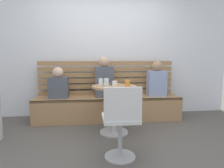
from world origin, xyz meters
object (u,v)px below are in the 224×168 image
cup_tumbler_orange (128,83)px  cup_glass_tall (106,82)px  cafe_table (114,100)px  cup_water_clear (101,82)px  white_chair (121,120)px  person_child_left (58,85)px  booth_bench (108,108)px  phone_on_table (113,84)px  person_adult (104,79)px  person_child_middle (157,81)px  cup_ceramic_white (115,83)px

cup_tumbler_orange → cup_glass_tall: bearing=162.0°
cafe_table → cup_water_clear: cup_water_clear is taller
white_chair → cup_water_clear: (-0.18, 0.88, 0.33)m
person_child_left → cup_water_clear: (0.73, -0.59, 0.11)m
booth_bench → phone_on_table: phone_on_table is taller
person_adult → person_child_middle: size_ratio=1.12×
person_child_middle → cup_glass_tall: size_ratio=5.56×
person_child_middle → cup_water_clear: 1.25m
booth_bench → person_child_left: size_ratio=4.79×
cafe_table → person_child_middle: (0.90, 0.66, 0.22)m
white_chair → booth_bench: bearing=90.4°
person_child_middle → white_chair: bearing=-121.9°
booth_bench → person_child_left: 1.01m
cup_water_clear → cup_glass_tall: (0.08, -0.10, 0.01)m
cafe_table → cup_tumbler_orange: (0.18, -0.13, 0.27)m
white_chair → cup_water_clear: size_ratio=7.73×
cafe_table → white_chair: white_chair is taller
cup_water_clear → cup_tumbler_orange: size_ratio=1.10×
person_child_left → cup_water_clear: bearing=-38.7°
cup_glass_tall → phone_on_table: cup_glass_tall is taller
white_chair → cup_tumbler_orange: (0.20, 0.68, 0.33)m
cafe_table → phone_on_table: 0.27m
booth_bench → person_child_middle: bearing=-1.1°
white_chair → person_adult: bearing=93.1°
person_child_middle → cup_glass_tall: (-1.02, -0.69, 0.06)m
booth_bench → cup_ceramic_white: size_ratio=33.75×
booth_bench → person_child_left: person_child_left is taller
person_child_left → phone_on_table: size_ratio=4.02×
cup_glass_tall → cup_tumbler_orange: bearing=-18.0°
person_child_left → phone_on_table: person_child_left is taller
booth_bench → cup_glass_tall: size_ratio=22.50×
cafe_table → phone_on_table: bearing=90.2°
person_child_middle → booth_bench: bearing=178.9°
booth_bench → cup_glass_tall: (-0.09, -0.71, 0.58)m
cafe_table → person_child_middle: size_ratio=1.11×
person_child_middle → cup_water_clear: bearing=-151.5°
booth_bench → person_child_left: (-0.90, -0.02, 0.46)m
white_chair → person_child_middle: size_ratio=1.27×
person_adult → cup_tumbler_orange: bearing=-70.9°
cup_glass_tall → cup_tumbler_orange: cup_glass_tall is taller
cafe_table → cup_ceramic_white: (0.02, 0.04, 0.26)m
cafe_table → cup_ceramic_white: 0.26m
person_adult → person_child_middle: 1.00m
phone_on_table → person_child_left: bearing=128.2°
cup_ceramic_white → phone_on_table: (-0.02, 0.11, -0.03)m
cup_glass_tall → person_child_middle: bearing=34.2°
booth_bench → white_chair: white_chair is taller
cup_water_clear → person_child_left: bearing=141.3°
cup_ceramic_white → person_child_left: bearing=146.9°
person_adult → cup_tumbler_orange: 0.87m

